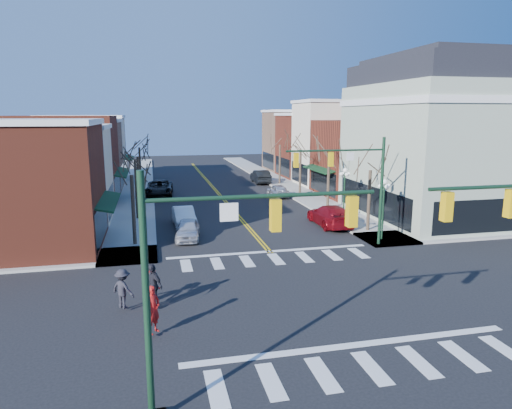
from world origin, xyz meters
TOP-DOWN VIEW (x-y plane):
  - ground at (0.00, 0.00)m, footprint 160.00×160.00m
  - sidewalk_left at (-8.75, 20.00)m, footprint 3.50×70.00m
  - sidewalk_right at (8.75, 20.00)m, footprint 3.50×70.00m
  - bldg_left_brick_a at (-15.50, 11.75)m, footprint 10.00×8.50m
  - bldg_left_stucco_a at (-15.50, 19.50)m, footprint 10.00×7.00m
  - bldg_left_brick_b at (-15.50, 27.50)m, footprint 10.00×9.00m
  - bldg_left_tan at (-15.50, 35.75)m, footprint 10.00×7.50m
  - bldg_left_stucco_b at (-15.50, 43.50)m, footprint 10.00×8.00m
  - bldg_right_brick_a at (15.50, 25.75)m, footprint 10.00×8.50m
  - bldg_right_stucco at (15.50, 33.50)m, footprint 10.00×7.00m
  - bldg_right_brick_b at (15.50, 41.00)m, footprint 10.00×8.00m
  - bldg_right_tan at (15.50, 49.00)m, footprint 10.00×8.00m
  - victorian_corner at (16.50, 14.50)m, footprint 12.25×14.25m
  - traffic_mast_near_left at (-5.55, -7.40)m, footprint 6.60×0.28m
  - traffic_mast_far_right at (5.55, 7.40)m, footprint 6.60×0.28m
  - lamppost_corner at (8.20, 8.50)m, footprint 0.36×0.36m
  - lamppost_midblock at (8.20, 15.00)m, footprint 0.36×0.36m
  - tree_left_a at (-8.40, 11.00)m, footprint 0.24×0.24m
  - tree_left_b at (-8.40, 19.00)m, footprint 0.24×0.24m
  - tree_left_c at (-8.40, 27.00)m, footprint 0.24×0.24m
  - tree_left_d at (-8.40, 35.00)m, footprint 0.24×0.24m
  - tree_right_a at (8.40, 11.00)m, footprint 0.24×0.24m
  - tree_right_b at (8.40, 19.00)m, footprint 0.24×0.24m
  - tree_right_c at (8.40, 27.00)m, footprint 0.24×0.24m
  - tree_right_d at (8.40, 35.00)m, footprint 0.24×0.24m
  - car_left_near at (-4.83, 11.99)m, footprint 2.14×4.23m
  - car_left_mid at (-4.80, 16.03)m, footprint 1.72×4.46m
  - car_left_far at (-6.40, 30.31)m, footprint 3.17×6.13m
  - car_right_near at (6.40, 13.45)m, footprint 2.34×5.67m
  - car_right_mid at (5.85, 26.71)m, footprint 1.74×4.06m
  - car_right_far at (6.40, 36.85)m, footprint 1.90×5.17m
  - pedestrian_red_a at (-7.30, -2.16)m, footprint 0.81×0.85m
  - pedestrian_red_b at (-7.30, 0.65)m, footprint 0.81×0.93m
  - pedestrian_dark_a at (-7.30, 0.48)m, footprint 1.13×1.17m
  - pedestrian_dark_b at (-8.58, 0.56)m, footprint 1.31×1.26m

SIDE VIEW (x-z plane):
  - ground at x=0.00m, z-range 0.00..0.00m
  - sidewalk_left at x=-8.75m, z-range 0.00..0.15m
  - sidewalk_right at x=8.75m, z-range 0.00..0.15m
  - car_right_mid at x=5.85m, z-range 0.00..1.37m
  - car_left_near at x=-4.83m, z-range 0.00..1.38m
  - car_left_mid at x=-4.80m, z-range 0.00..1.45m
  - car_right_near at x=6.40m, z-range 0.00..1.64m
  - car_left_far at x=-6.40m, z-range 0.00..1.65m
  - car_right_far at x=6.40m, z-range 0.00..1.69m
  - pedestrian_red_b at x=-7.30m, z-range 0.15..1.80m
  - pedestrian_dark_b at x=-8.58m, z-range 0.15..1.94m
  - pedestrian_red_a at x=-7.30m, z-range 0.15..2.10m
  - pedestrian_dark_a at x=-7.30m, z-range 0.15..2.11m
  - tree_left_c at x=-8.40m, z-range 0.00..4.55m
  - tree_right_a at x=8.40m, z-range 0.00..4.62m
  - tree_left_a at x=-8.40m, z-range 0.00..4.76m
  - tree_right_c at x=8.40m, z-range 0.00..4.83m
  - tree_left_d at x=-8.40m, z-range 0.00..4.90m
  - tree_right_d at x=8.40m, z-range 0.00..4.97m
  - tree_left_b at x=-8.40m, z-range 0.00..5.04m
  - tree_right_b at x=8.40m, z-range 0.00..5.18m
  - lamppost_corner at x=8.20m, z-range 0.80..5.13m
  - lamppost_midblock at x=8.20m, z-range 0.80..5.13m
  - bldg_left_stucco_a at x=-15.50m, z-range 0.00..7.50m
  - bldg_left_tan at x=-15.50m, z-range 0.00..7.80m
  - bldg_left_brick_a at x=-15.50m, z-range 0.00..8.00m
  - bldg_right_brick_a at x=15.50m, z-range 0.00..8.00m
  - bldg_left_stucco_b at x=-15.50m, z-range 0.00..8.20m
  - bldg_left_brick_b at x=-15.50m, z-range 0.00..8.50m
  - bldg_right_brick_b at x=15.50m, z-range 0.00..8.50m
  - bldg_right_tan at x=15.50m, z-range 0.00..9.00m
  - traffic_mast_near_left at x=-5.55m, z-range 1.11..8.31m
  - traffic_mast_far_right at x=5.55m, z-range 1.11..8.31m
  - bldg_right_stucco at x=15.50m, z-range 0.00..10.00m
  - victorian_corner at x=16.50m, z-range 0.01..13.31m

